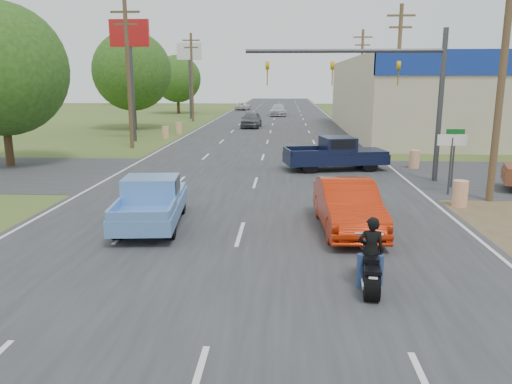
# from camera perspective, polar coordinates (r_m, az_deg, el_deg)

# --- Properties ---
(main_road) EXTENTS (15.00, 180.00, 0.02)m
(main_road) POSITION_cam_1_polar(r_m,az_deg,el_deg) (47.03, 1.66, 6.90)
(main_road) COLOR #2D2D30
(main_road) RESTS_ON ground
(cross_road) EXTENTS (120.00, 10.00, 0.02)m
(cross_road) POSITION_cam_1_polar(r_m,az_deg,el_deg) (25.25, 0.19, 1.96)
(cross_road) COLOR #2D2D30
(cross_road) RESTS_ON ground
(utility_pole_1) EXTENTS (2.00, 0.28, 10.00)m
(utility_pole_1) POSITION_cam_1_polar(r_m,az_deg,el_deg) (21.40, 26.43, 13.06)
(utility_pole_1) COLOR #4C3823
(utility_pole_1) RESTS_ON ground
(utility_pole_2) EXTENTS (2.00, 0.28, 10.00)m
(utility_pole_2) POSITION_cam_1_polar(r_m,az_deg,el_deg) (38.65, 15.91, 13.09)
(utility_pole_2) COLOR #4C3823
(utility_pole_2) RESTS_ON ground
(utility_pole_3) EXTENTS (2.00, 0.28, 10.00)m
(utility_pole_3) POSITION_cam_1_polar(r_m,az_deg,el_deg) (56.37, 11.94, 12.99)
(utility_pole_3) COLOR #4C3823
(utility_pole_3) RESTS_ON ground
(utility_pole_5) EXTENTS (2.00, 0.28, 10.00)m
(utility_pole_5) POSITION_cam_1_polar(r_m,az_deg,el_deg) (36.44, -14.40, 13.23)
(utility_pole_5) COLOR #4C3823
(utility_pole_5) RESTS_ON ground
(utility_pole_6) EXTENTS (2.00, 0.28, 10.00)m
(utility_pole_6) POSITION_cam_1_polar(r_m,az_deg,el_deg) (59.78, -7.34, 13.11)
(utility_pole_6) COLOR #4C3823
(utility_pole_6) RESTS_ON ground
(tree_0) EXTENTS (7.14, 7.14, 8.84)m
(tree_0) POSITION_cam_1_polar(r_m,az_deg,el_deg) (30.87, -27.18, 12.35)
(tree_0) COLOR #422D19
(tree_0) RESTS_ON ground
(tree_1) EXTENTS (7.56, 7.56, 9.36)m
(tree_1) POSITION_cam_1_polar(r_m,az_deg,el_deg) (51.00, -14.00, 13.25)
(tree_1) COLOR #422D19
(tree_1) RESTS_ON ground
(tree_2) EXTENTS (6.72, 6.72, 8.32)m
(tree_2) POSITION_cam_1_polar(r_m,az_deg,el_deg) (74.42, -8.97, 12.66)
(tree_2) COLOR #422D19
(tree_2) RESTS_ON ground
(tree_5) EXTENTS (7.98, 7.98, 9.88)m
(tree_5) POSITION_cam_1_polar(r_m,az_deg,el_deg) (105.74, 19.52, 12.55)
(tree_5) COLOR #422D19
(tree_5) RESTS_ON ground
(tree_6) EXTENTS (8.82, 8.82, 10.92)m
(tree_6) POSITION_cam_1_polar(r_m,az_deg,el_deg) (106.51, -14.19, 13.21)
(tree_6) COLOR #422D19
(tree_6) RESTS_ON ground
(barrel_0) EXTENTS (0.56, 0.56, 1.00)m
(barrel_0) POSITION_cam_1_polar(r_m,az_deg,el_deg) (20.35, 22.30, -0.18)
(barrel_0) COLOR orange
(barrel_0) RESTS_ON ground
(barrel_1) EXTENTS (0.56, 0.56, 1.00)m
(barrel_1) POSITION_cam_1_polar(r_m,az_deg,el_deg) (28.48, 17.64, 3.58)
(barrel_1) COLOR orange
(barrel_1) RESTS_ON ground
(barrel_2) EXTENTS (0.56, 0.56, 1.00)m
(barrel_2) POSITION_cam_1_polar(r_m,az_deg,el_deg) (42.16, -10.29, 6.72)
(barrel_2) COLOR orange
(barrel_2) RESTS_ON ground
(barrel_3) EXTENTS (0.56, 0.56, 1.00)m
(barrel_3) POSITION_cam_1_polar(r_m,az_deg,el_deg) (45.98, -8.76, 7.24)
(barrel_3) COLOR orange
(barrel_3) RESTS_ON ground
(pole_sign_left_near) EXTENTS (3.00, 0.35, 9.20)m
(pole_sign_left_near) POSITION_cam_1_polar(r_m,az_deg,el_deg) (40.63, -14.20, 15.75)
(pole_sign_left_near) COLOR #3F3F44
(pole_sign_left_near) RESTS_ON ground
(pole_sign_left_far) EXTENTS (3.00, 0.35, 9.20)m
(pole_sign_left_far) POSITION_cam_1_polar(r_m,az_deg,el_deg) (63.94, -7.62, 14.72)
(pole_sign_left_far) COLOR #3F3F44
(pole_sign_left_far) RESTS_ON ground
(lane_sign) EXTENTS (1.20, 0.08, 2.52)m
(lane_sign) POSITION_cam_1_polar(r_m,az_deg,el_deg) (22.05, 21.45, 4.52)
(lane_sign) COLOR #3F3F44
(lane_sign) RESTS_ON ground
(street_name_sign) EXTENTS (0.80, 0.08, 2.61)m
(street_name_sign) POSITION_cam_1_polar(r_m,az_deg,el_deg) (23.69, 21.67, 4.28)
(street_name_sign) COLOR #3F3F44
(street_name_sign) RESTS_ON ground
(signal_mast) EXTENTS (9.12, 0.40, 7.00)m
(signal_mast) POSITION_cam_1_polar(r_m,az_deg,el_deg) (24.20, 14.31, 12.53)
(signal_mast) COLOR #3F3F44
(signal_mast) RESTS_ON ground
(red_convertible) EXTENTS (1.96, 4.91, 1.59)m
(red_convertible) POSITION_cam_1_polar(r_m,az_deg,el_deg) (16.03, 10.45, -1.60)
(red_convertible) COLOR red
(red_convertible) RESTS_ON ground
(motorcycle) EXTENTS (0.68, 2.20, 1.11)m
(motorcycle) POSITION_cam_1_polar(r_m,az_deg,el_deg) (11.71, 12.93, -8.61)
(motorcycle) COLOR black
(motorcycle) RESTS_ON ground
(rider) EXTENTS (0.62, 0.44, 1.61)m
(rider) POSITION_cam_1_polar(r_m,az_deg,el_deg) (11.66, 12.98, -7.08)
(rider) COLOR black
(rider) RESTS_ON ground
(blue_pickup) EXTENTS (2.34, 5.03, 1.62)m
(blue_pickup) POSITION_cam_1_polar(r_m,az_deg,el_deg) (16.76, -11.81, -0.97)
(blue_pickup) COLOR black
(blue_pickup) RESTS_ON ground
(navy_pickup) EXTENTS (5.64, 3.10, 1.77)m
(navy_pickup) POSITION_cam_1_polar(r_m,az_deg,el_deg) (26.97, 9.32, 4.38)
(navy_pickup) COLOR black
(navy_pickup) RESTS_ON ground
(distant_car_grey) EXTENTS (2.07, 4.72, 1.58)m
(distant_car_grey) POSITION_cam_1_polar(r_m,az_deg,el_deg) (51.27, -0.54, 8.25)
(distant_car_grey) COLOR #545559
(distant_car_grey) RESTS_ON ground
(distant_car_silver) EXTENTS (2.26, 5.43, 1.57)m
(distant_car_silver) POSITION_cam_1_polar(r_m,az_deg,el_deg) (68.85, 2.56, 9.34)
(distant_car_silver) COLOR silver
(distant_car_silver) RESTS_ON ground
(distant_car_white) EXTENTS (2.44, 4.52, 1.21)m
(distant_car_white) POSITION_cam_1_polar(r_m,az_deg,el_deg) (82.72, -1.50, 9.77)
(distant_car_white) COLOR silver
(distant_car_white) RESTS_ON ground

